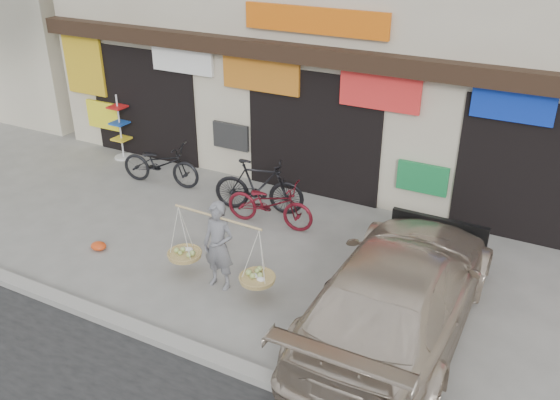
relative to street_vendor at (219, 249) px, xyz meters
The scene contains 10 objects.
ground 0.82m from the street_vendor, 110.04° to the left, with size 70.00×70.00×0.00m, color gray.
kerb 1.73m from the street_vendor, 95.20° to the right, with size 70.00×0.25×0.12m, color gray.
shophouse_block 7.35m from the street_vendor, 91.23° to the left, with size 14.00×6.32×7.00m.
street_vendor is the anchor object (origin of this frame).
bike_0 4.33m from the street_vendor, 140.63° to the left, with size 0.66×1.88×0.99m, color black.
bike_1 2.73m from the street_vendor, 105.88° to the left, with size 0.53×1.88×1.13m, color black.
bike_2 2.24m from the street_vendor, 96.94° to the left, with size 0.63×1.80×0.94m, color #5A0F19.
suv 2.95m from the street_vendor, ahead, with size 2.06×5.03×1.46m.
display_rack 6.24m from the street_vendor, 145.66° to the left, with size 0.45×0.45×1.62m.
red_bag 2.69m from the street_vendor, behind, with size 0.31×0.25×0.14m, color #D84114.
Camera 1 is at (4.83, -7.18, 5.73)m, focal length 38.00 mm.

